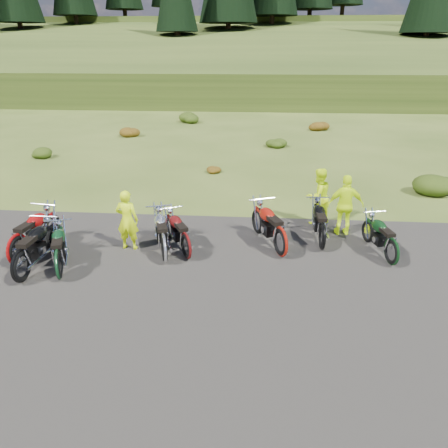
# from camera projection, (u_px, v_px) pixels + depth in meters

# --- Properties ---
(ground) EXTENTS (300.00, 300.00, 0.00)m
(ground) POSITION_uv_depth(u_px,v_px,m) (188.00, 278.00, 10.48)
(ground) COLOR #374A18
(ground) RESTS_ON ground
(gravel_pad) EXTENTS (20.00, 12.00, 0.04)m
(gravel_pad) POSITION_uv_depth(u_px,v_px,m) (173.00, 328.00, 8.64)
(gravel_pad) COLOR black
(gravel_pad) RESTS_ON ground
(hill_slope) EXTENTS (300.00, 45.97, 9.37)m
(hill_slope) POSITION_uv_depth(u_px,v_px,m) (248.00, 87.00, 56.53)
(hill_slope) COLOR #293B13
(hill_slope) RESTS_ON ground
(hill_plateau) EXTENTS (300.00, 90.00, 9.17)m
(hill_plateau) POSITION_uv_depth(u_px,v_px,m) (255.00, 65.00, 111.78)
(hill_plateau) COLOR #293B13
(hill_plateau) RESTS_ON ground
(shrub_1) EXTENTS (1.03, 1.03, 0.61)m
(shrub_1) POSITION_uv_depth(u_px,v_px,m) (40.00, 151.00, 21.44)
(shrub_1) COLOR #22380E
(shrub_1) RESTS_ON ground
(shrub_2) EXTENTS (1.30, 1.30, 0.77)m
(shrub_2) POSITION_uv_depth(u_px,v_px,m) (128.00, 131.00, 26.08)
(shrub_2) COLOR #68330D
(shrub_2) RESTS_ON ground
(shrub_3) EXTENTS (1.56, 1.56, 0.92)m
(shrub_3) POSITION_uv_depth(u_px,v_px,m) (190.00, 116.00, 30.71)
(shrub_3) COLOR #22380E
(shrub_3) RESTS_ON ground
(shrub_4) EXTENTS (0.77, 0.77, 0.45)m
(shrub_4) POSITION_uv_depth(u_px,v_px,m) (212.00, 168.00, 18.90)
(shrub_4) COLOR #68330D
(shrub_4) RESTS_ON ground
(shrub_5) EXTENTS (1.03, 1.03, 0.61)m
(shrub_5) POSITION_uv_depth(u_px,v_px,m) (276.00, 142.00, 23.54)
(shrub_5) COLOR #22380E
(shrub_5) RESTS_ON ground
(shrub_6) EXTENTS (1.30, 1.30, 0.77)m
(shrub_6) POSITION_uv_depth(u_px,v_px,m) (318.00, 124.00, 28.17)
(shrub_6) COLOR #68330D
(shrub_6) RESTS_ON ground
(shrub_7) EXTENTS (1.56, 1.56, 0.92)m
(shrub_7) POSITION_uv_depth(u_px,v_px,m) (438.00, 181.00, 16.24)
(shrub_7) COLOR #22380E
(shrub_7) RESTS_ON ground
(motorcycle_0) EXTENTS (0.85, 2.30, 1.19)m
(motorcycle_0) POSITION_uv_depth(u_px,v_px,m) (24.00, 282.00, 10.30)
(motorcycle_0) COLOR black
(motorcycle_0) RESTS_ON ground
(motorcycle_1) EXTENTS (1.07, 2.37, 1.20)m
(motorcycle_1) POSITION_uv_depth(u_px,v_px,m) (21.00, 265.00, 11.10)
(motorcycle_1) COLOR maroon
(motorcycle_1) RESTS_ON ground
(motorcycle_2) EXTENTS (1.34, 2.18, 1.08)m
(motorcycle_2) POSITION_uv_depth(u_px,v_px,m) (61.00, 279.00, 10.41)
(motorcycle_2) COLOR black
(motorcycle_2) RESTS_ON ground
(motorcycle_3) EXTENTS (1.33, 2.27, 1.13)m
(motorcycle_3) POSITION_uv_depth(u_px,v_px,m) (165.00, 262.00, 11.22)
(motorcycle_3) COLOR silver
(motorcycle_3) RESTS_ON ground
(motorcycle_4) EXTENTS (1.56, 2.09, 1.06)m
(motorcycle_4) POSITION_uv_depth(u_px,v_px,m) (187.00, 259.00, 11.39)
(motorcycle_4) COLOR #500D0D
(motorcycle_4) RESTS_ON ground
(motorcycle_5) EXTENTS (0.75, 2.15, 1.12)m
(motorcycle_5) POSITION_uv_depth(u_px,v_px,m) (321.00, 250.00, 11.90)
(motorcycle_5) COLOR black
(motorcycle_5) RESTS_ON ground
(motorcycle_6) EXTENTS (1.60, 2.41, 1.20)m
(motorcycle_6) POSITION_uv_depth(u_px,v_px,m) (280.00, 257.00, 11.52)
(motorcycle_6) COLOR maroon
(motorcycle_6) RESTS_ON ground
(motorcycle_7) EXTENTS (1.10, 2.09, 1.04)m
(motorcycle_7) POSITION_uv_depth(u_px,v_px,m) (389.00, 265.00, 11.09)
(motorcycle_7) COLOR black
(motorcycle_7) RESTS_ON ground
(person_middle) EXTENTS (0.64, 0.45, 1.66)m
(person_middle) POSITION_uv_depth(u_px,v_px,m) (127.00, 221.00, 11.63)
(person_middle) COLOR #C9EA0C
(person_middle) RESTS_ON ground
(person_right_a) EXTENTS (1.07, 1.02, 1.74)m
(person_right_a) POSITION_uv_depth(u_px,v_px,m) (318.00, 197.00, 13.31)
(person_right_a) COLOR #C9EA0C
(person_right_a) RESTS_ON ground
(person_right_b) EXTENTS (1.06, 0.49, 1.78)m
(person_right_b) POSITION_uv_depth(u_px,v_px,m) (345.00, 206.00, 12.52)
(person_right_b) COLOR #C9EA0C
(person_right_b) RESTS_ON ground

